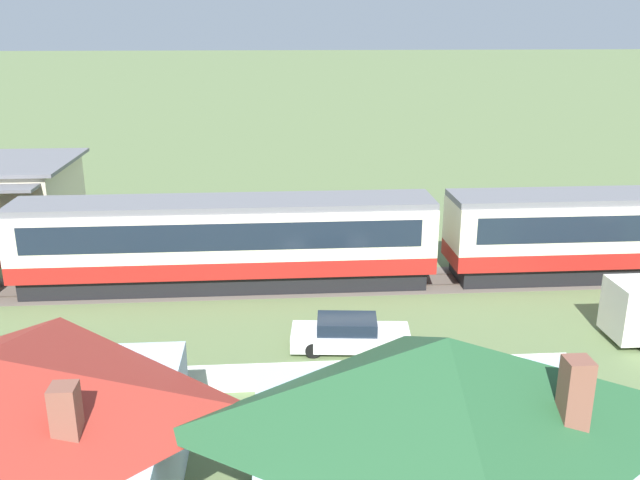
% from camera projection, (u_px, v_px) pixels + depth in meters
% --- Properties ---
extents(passenger_train, '(81.54, 3.21, 4.26)m').
position_uv_depth(passenger_train, '(446.00, 234.00, 32.60)').
color(passenger_train, '#AD1E19').
rests_on(passenger_train, ground_plane).
extents(railway_track, '(146.14, 3.60, 0.04)m').
position_uv_depth(railway_track, '(400.00, 281.00, 33.17)').
color(railway_track, '#665B51').
rests_on(railway_track, ground_plane).
extents(cottage_dark_green_roof, '(9.40, 6.49, 5.43)m').
position_uv_depth(cottage_dark_green_roof, '(442.00, 439.00, 15.73)').
color(cottage_dark_green_roof, silver).
rests_on(cottage_dark_green_roof, ground_plane).
extents(parked_car_white, '(4.69, 2.15, 1.29)m').
position_uv_depth(parked_car_white, '(349.00, 334.00, 26.08)').
color(parked_car_white, white).
rests_on(parked_car_white, ground_plane).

